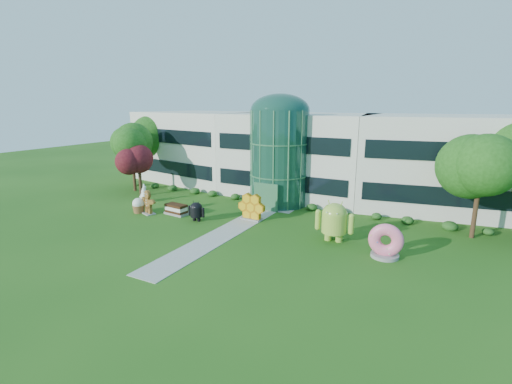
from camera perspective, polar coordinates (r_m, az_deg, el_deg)
The scene contains 14 objects.
ground at distance 29.90m, azimuth -6.33°, elevation -7.14°, with size 140.00×140.00×0.00m, color #215114.
building at distance 44.34m, azimuth 6.87°, elevation 5.87°, with size 46.00×15.00×9.30m, color beige, non-canonical shape.
atrium at distance 38.83m, azimuth 3.60°, elevation 5.22°, with size 6.00×6.00×9.80m, color #194738.
walkway at distance 31.45m, azimuth -4.26°, elevation -5.99°, with size 2.40×20.00×0.04m, color #9E9E93.
tree_red at distance 44.47m, azimuth -17.50°, elevation 3.21°, with size 4.00×4.00×6.00m, color #3F0C14, non-canonical shape.
trees_backdrop at distance 39.84m, azimuth 4.19°, elevation 4.40°, with size 52.00×8.00×8.40m, color #1B4812, non-canonical shape.
android_green at distance 29.31m, azimuth 11.97°, elevation -4.09°, with size 3.16×2.11×3.58m, color #96BD3C, non-canonical shape.
android_black at distance 34.14m, azimuth -9.18°, elevation -2.76°, with size 1.81×1.21×2.06m, color black, non-canonical shape.
donut at distance 27.45m, azimuth 19.37°, elevation -7.00°, with size 2.41×1.16×2.50m, color #F05B7B, non-canonical shape.
gingerbread at distance 37.26m, azimuth -16.28°, elevation -1.48°, with size 2.60×1.00×2.40m, color brown, non-canonical shape.
ice_cream_sandwich at distance 36.60m, azimuth -12.17°, elevation -2.62°, with size 2.32×1.16×1.03m, color black, non-canonical shape.
honeycomb at distance 33.98m, azimuth -0.68°, elevation -2.49°, with size 2.87×1.02×2.25m, color gold, non-canonical shape.
froyo at distance 41.92m, azimuth -16.81°, elevation -0.12°, with size 1.19×1.19×2.04m, color white, non-canonical shape.
cupcake at distance 38.11m, azimuth -17.63°, elevation -1.96°, with size 1.24×1.24×1.48m, color white, non-canonical shape.
Camera 1 is at (16.07, -22.89, 10.56)m, focal length 26.00 mm.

